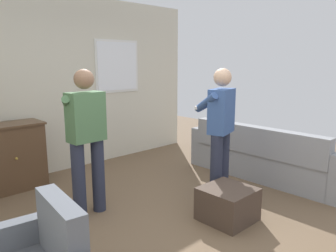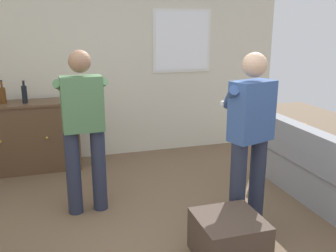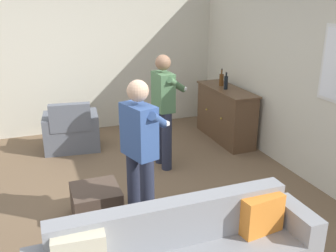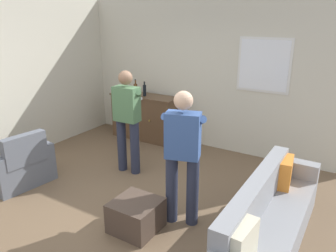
# 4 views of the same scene
# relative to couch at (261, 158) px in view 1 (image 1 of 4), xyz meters

# --- Properties ---
(ground) EXTENTS (10.40, 10.40, 0.00)m
(ground) POSITION_rel_couch_xyz_m (-1.95, -0.15, -0.33)
(ground) COLOR brown
(wall_back_with_window) EXTENTS (5.20, 0.15, 2.80)m
(wall_back_with_window) POSITION_rel_couch_xyz_m (-1.92, 2.51, 1.08)
(wall_back_with_window) COLOR beige
(wall_back_with_window) RESTS_ON ground
(couch) EXTENTS (0.57, 2.45, 0.83)m
(couch) POSITION_rel_couch_xyz_m (0.00, 0.00, 0.00)
(couch) COLOR gray
(couch) RESTS_ON ground
(ottoman) EXTENTS (0.54, 0.54, 0.37)m
(ottoman) POSITION_rel_couch_xyz_m (-1.45, -0.45, -0.14)
(ottoman) COLOR #47382D
(ottoman) RESTS_ON ground
(person_standing_left) EXTENTS (0.56, 0.48, 1.68)m
(person_standing_left) POSITION_rel_couch_xyz_m (-2.50, 0.76, 0.61)
(person_standing_left) COLOR #282D42
(person_standing_left) RESTS_ON ground
(person_standing_right) EXTENTS (0.53, 0.52, 1.68)m
(person_standing_right) POSITION_rel_couch_xyz_m (-1.06, -0.02, 0.61)
(person_standing_right) COLOR #282D42
(person_standing_right) RESTS_ON ground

